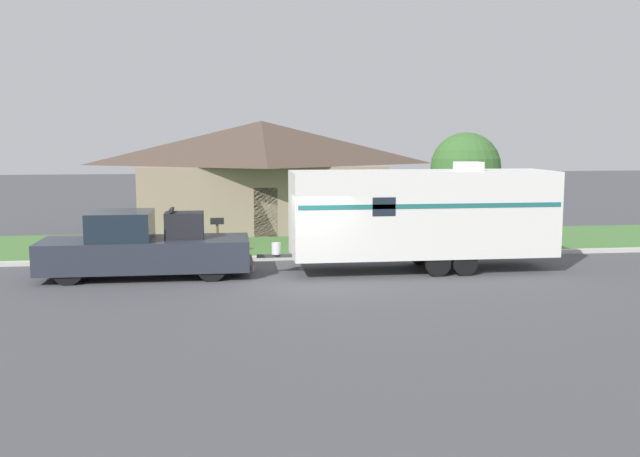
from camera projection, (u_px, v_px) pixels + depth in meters
The scene contains 8 objects.
ground_plane at pixel (308, 281), 21.06m from camera, with size 120.00×120.00×0.00m, color #47474C.
curb_strip at pixel (296, 257), 24.74m from camera, with size 80.00×0.30×0.14m.
lawn_strip at pixel (287, 243), 28.33m from camera, with size 80.00×7.00×0.03m.
house_across_street at pixel (262, 173), 32.73m from camera, with size 11.43×6.67×4.93m.
pickup_truck at pixel (143, 248), 21.56m from camera, with size 6.33×2.10×2.09m.
travel_trailer at pixel (422, 213), 22.56m from camera, with size 9.38×2.36×3.45m.
mailbox at pixel (217, 227), 25.39m from camera, with size 0.48×0.20×1.36m.
tree_in_yard at pixel (466, 168), 28.98m from camera, with size 2.84×2.84×4.40m.
Camera 1 is at (-2.35, -20.54, 4.30)m, focal length 40.00 mm.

